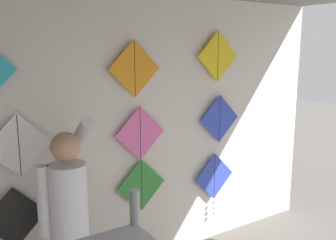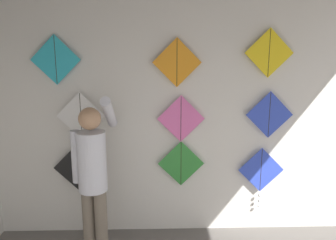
% 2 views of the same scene
% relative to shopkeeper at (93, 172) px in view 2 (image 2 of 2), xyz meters
% --- Properties ---
extents(back_panel, '(5.03, 0.06, 2.80)m').
position_rel_shopkeeper_xyz_m(back_panel, '(0.84, 0.64, 0.39)').
color(back_panel, silver).
rests_on(back_panel, ground).
extents(shopkeeper, '(0.43, 0.56, 1.79)m').
position_rel_shopkeeper_xyz_m(shopkeeper, '(0.00, 0.00, 0.00)').
color(shopkeeper, '#726656').
rests_on(shopkeeper, ground).
extents(kite_0, '(0.55, 0.01, 0.55)m').
position_rel_shopkeeper_xyz_m(kite_0, '(-0.30, 0.55, -0.15)').
color(kite_0, black).
extents(kite_1, '(0.55, 0.01, 0.55)m').
position_rel_shopkeeper_xyz_m(kite_1, '(0.94, 0.55, -0.12)').
color(kite_1, '#338C38').
extents(kite_2, '(0.55, 0.04, 0.76)m').
position_rel_shopkeeper_xyz_m(kite_2, '(1.90, 0.55, -0.25)').
color(kite_2, blue).
extents(kite_3, '(0.55, 0.01, 0.55)m').
position_rel_shopkeeper_xyz_m(kite_3, '(-0.22, 0.55, 0.47)').
color(kite_3, white).
extents(kite_4, '(0.55, 0.01, 0.55)m').
position_rel_shopkeeper_xyz_m(kite_4, '(0.93, 0.55, 0.43)').
color(kite_4, pink).
extents(kite_5, '(0.55, 0.01, 0.55)m').
position_rel_shopkeeper_xyz_m(kite_5, '(1.96, 0.55, 0.47)').
color(kite_5, blue).
extents(kite_6, '(0.55, 0.01, 0.55)m').
position_rel_shopkeeper_xyz_m(kite_6, '(-0.46, 0.55, 1.11)').
color(kite_6, '#28B2C6').
extents(kite_7, '(0.55, 0.01, 0.55)m').
position_rel_shopkeeper_xyz_m(kite_7, '(0.88, 0.55, 1.07)').
color(kite_7, orange).
extents(kite_8, '(0.55, 0.01, 0.55)m').
position_rel_shopkeeper_xyz_m(kite_8, '(1.91, 0.55, 1.18)').
color(kite_8, yellow).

